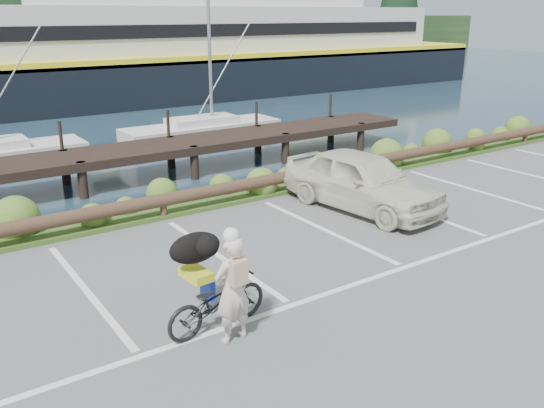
{
  "coord_description": "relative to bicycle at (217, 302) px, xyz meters",
  "views": [
    {
      "loc": [
        -4.95,
        -7.09,
        4.51
      ],
      "look_at": [
        0.8,
        1.36,
        1.1
      ],
      "focal_mm": 38.0,
      "sensor_mm": 36.0,
      "label": 1
    }
  ],
  "objects": [
    {
      "name": "log_rail",
      "position": [
        1.34,
        4.94,
        -0.45
      ],
      "size": [
        32.0,
        0.3,
        0.6
      ],
      "primitive_type": null,
      "color": "#443021",
      "rests_on": "ground"
    },
    {
      "name": "vegetation_strip",
      "position": [
        1.34,
        5.64,
        -0.4
      ],
      "size": [
        34.0,
        1.6,
        0.1
      ],
      "primitive_type": "cube",
      "color": "#3D5B21",
      "rests_on": "ground"
    },
    {
      "name": "parked_car",
      "position": [
        5.58,
        2.94,
        0.26
      ],
      "size": [
        2.18,
        4.33,
        1.41
      ],
      "primitive_type": "imported",
      "rotation": [
        0.0,
        0.0,
        0.13
      ],
      "color": "beige",
      "rests_on": "ground"
    },
    {
      "name": "cyclist",
      "position": [
        0.04,
        -0.39,
        0.35
      ],
      "size": [
        0.62,
        0.44,
        1.6
      ],
      "primitive_type": "imported",
      "rotation": [
        0.0,
        0.0,
        3.24
      ],
      "color": "beige",
      "rests_on": "ground"
    },
    {
      "name": "bicycle",
      "position": [
        0.0,
        0.0,
        0.0
      ],
      "size": [
        1.75,
        0.76,
        0.89
      ],
      "primitive_type": "imported",
      "rotation": [
        0.0,
        0.0,
        1.67
      ],
      "color": "black",
      "rests_on": "ground"
    },
    {
      "name": "dog",
      "position": [
        -0.06,
        0.54,
        0.69
      ],
      "size": [
        0.49,
        0.87,
        0.48
      ],
      "primitive_type": "ellipsoid",
      "rotation": [
        0.0,
        0.0,
        1.67
      ],
      "color": "black",
      "rests_on": "bicycle"
    },
    {
      "name": "ground",
      "position": [
        1.34,
        0.34,
        -0.45
      ],
      "size": [
        72.0,
        72.0,
        0.0
      ],
      "primitive_type": "plane",
      "color": "#535355"
    }
  ]
}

